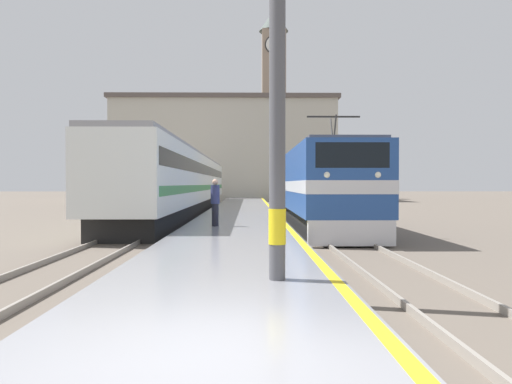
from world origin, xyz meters
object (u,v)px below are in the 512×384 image
Objects in this scene: passenger_train at (186,182)px; clock_tower at (274,100)px; catenary_mast at (283,17)px; person_on_platform at (215,201)px; locomotive_train at (320,187)px.

clock_tower is at bearing 77.50° from passenger_train.
passenger_train is at bearing -102.50° from clock_tower.
catenary_mast is 11.39m from person_on_platform.
passenger_train is 4.24× the size of catenary_mast.
passenger_train is 1.43× the size of clock_tower.
locomotive_train is 0.38× the size of passenger_train.
clock_tower is (2.86, 61.75, 9.05)m from catenary_mast.
locomotive_train is at bearing -57.97° from passenger_train.
passenger_train is 38.08m from clock_tower.
catenary_mast is at bearing -92.66° from clock_tower.
locomotive_train is 0.55× the size of clock_tower.
locomotive_train is 5.74m from person_on_platform.
passenger_train is 26.97m from catenary_mast.
clock_tower is (0.22, 47.57, 12.01)m from locomotive_train.
locomotive_train is 14.39m from passenger_train.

